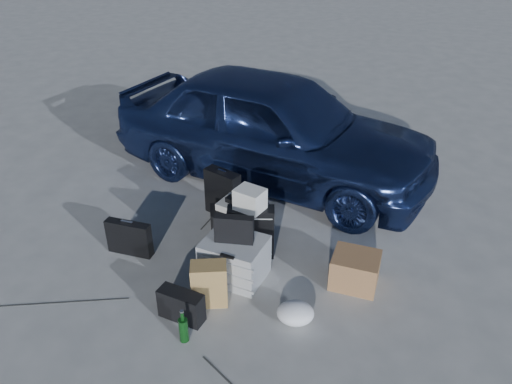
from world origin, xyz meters
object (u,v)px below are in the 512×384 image
at_px(green_bottle, 183,326).
at_px(suitcase_right, 251,232).
at_px(pelican_case, 235,259).
at_px(cardboard_box, 355,270).
at_px(suitcase_left, 223,193).
at_px(briefcase, 129,238).
at_px(car, 273,127).
at_px(duffel_bag, 240,221).

bearing_deg(green_bottle, suitcase_right, 77.90).
bearing_deg(pelican_case, cardboard_box, 18.92).
distance_m(suitcase_right, cardboard_box, 1.12).
bearing_deg(suitcase_left, briefcase, -103.16).
bearing_deg(suitcase_left, cardboard_box, -5.52).
bearing_deg(car, briefcase, 166.51).
relative_size(briefcase, suitcase_right, 0.85).
height_order(car, briefcase, car).
bearing_deg(briefcase, duffel_bag, 35.05).
xyz_separation_m(pelican_case, briefcase, (-1.18, 0.12, -0.02)).
relative_size(suitcase_right, green_bottle, 1.79).
bearing_deg(suitcase_right, pelican_case, -112.66).
xyz_separation_m(briefcase, suitcase_left, (0.75, 0.96, 0.10)).
distance_m(car, briefcase, 2.38).
relative_size(suitcase_right, duffel_bag, 0.88).
height_order(cardboard_box, green_bottle, cardboard_box).
distance_m(duffel_bag, cardboard_box, 1.43).
height_order(suitcase_right, duffel_bag, suitcase_right).
distance_m(car, suitcase_left, 1.21).
xyz_separation_m(car, suitcase_right, (0.13, -1.77, -0.43)).
bearing_deg(suitcase_left, car, 95.10).
height_order(briefcase, cardboard_box, briefcase).
bearing_deg(car, duffel_bag, -167.70).
bearing_deg(duffel_bag, suitcase_right, -77.97).
relative_size(car, pelican_case, 7.25).
xyz_separation_m(suitcase_right, duffel_bag, (-0.21, 0.36, -0.12)).
xyz_separation_m(suitcase_left, cardboard_box, (1.60, -0.94, -0.12)).
distance_m(briefcase, suitcase_left, 1.22).
relative_size(briefcase, green_bottle, 1.53).
distance_m(car, green_bottle, 3.12).
bearing_deg(cardboard_box, suitcase_right, 167.90).
relative_size(duffel_bag, cardboard_box, 1.48).
distance_m(suitcase_left, suitcase_right, 0.87).
relative_size(pelican_case, suitcase_right, 1.02).
xyz_separation_m(briefcase, suitcase_right, (1.26, 0.26, 0.10)).
xyz_separation_m(car, cardboard_box, (1.22, -2.00, -0.55)).
height_order(pelican_case, briefcase, pelican_case).
xyz_separation_m(briefcase, cardboard_box, (2.35, 0.02, -0.03)).
distance_m(car, suitcase_right, 1.82).
distance_m(suitcase_right, duffel_bag, 0.43).
relative_size(car, cardboard_box, 9.58).
distance_m(duffel_bag, green_bottle, 1.66).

